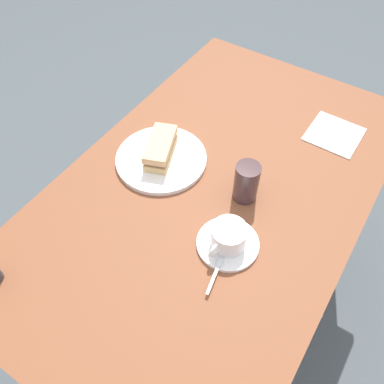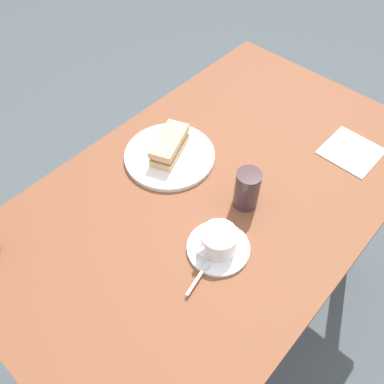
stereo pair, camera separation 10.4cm
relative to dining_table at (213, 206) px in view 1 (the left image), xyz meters
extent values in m
plane|color=#485054|center=(0.00, 0.00, -0.68)|extent=(6.00, 6.00, 0.00)
cube|color=brown|center=(0.00, 0.00, 0.07)|extent=(1.26, 0.76, 0.05)
cylinder|color=brown|center=(-0.56, -0.31, -0.32)|extent=(0.06, 0.06, 0.73)
cylinder|color=brown|center=(0.56, -0.31, -0.32)|extent=(0.06, 0.06, 0.73)
cylinder|color=brown|center=(-0.56, 0.31, -0.32)|extent=(0.06, 0.06, 0.73)
cylinder|color=white|center=(0.00, -0.18, 0.10)|extent=(0.26, 0.26, 0.01)
cube|color=#DFB877|center=(-0.01, -0.18, 0.11)|extent=(0.16, 0.11, 0.02)
cube|color=#84614D|center=(-0.01, -0.18, 0.13)|extent=(0.15, 0.10, 0.01)
cube|color=#E0B07C|center=(-0.01, -0.18, 0.15)|extent=(0.16, 0.11, 0.02)
cylinder|color=white|center=(0.14, 0.12, 0.09)|extent=(0.15, 0.15, 0.01)
cylinder|color=white|center=(0.14, 0.12, 0.13)|extent=(0.09, 0.09, 0.06)
cylinder|color=#A97058|center=(0.14, 0.12, 0.16)|extent=(0.08, 0.08, 0.01)
torus|color=white|center=(0.19, 0.11, 0.13)|extent=(0.04, 0.02, 0.04)
cube|color=silver|center=(0.24, 0.14, 0.10)|extent=(0.08, 0.02, 0.00)
ellipsoid|color=silver|center=(0.20, 0.13, 0.10)|extent=(0.03, 0.02, 0.01)
cube|color=white|center=(-0.37, 0.20, 0.09)|extent=(0.15, 0.15, 0.00)
cylinder|color=#3F2B2C|center=(-0.02, 0.08, 0.15)|extent=(0.06, 0.06, 0.11)
camera|label=1|loc=(0.61, 0.32, 0.94)|focal=37.86mm
camera|label=2|loc=(0.55, 0.41, 0.94)|focal=37.86mm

